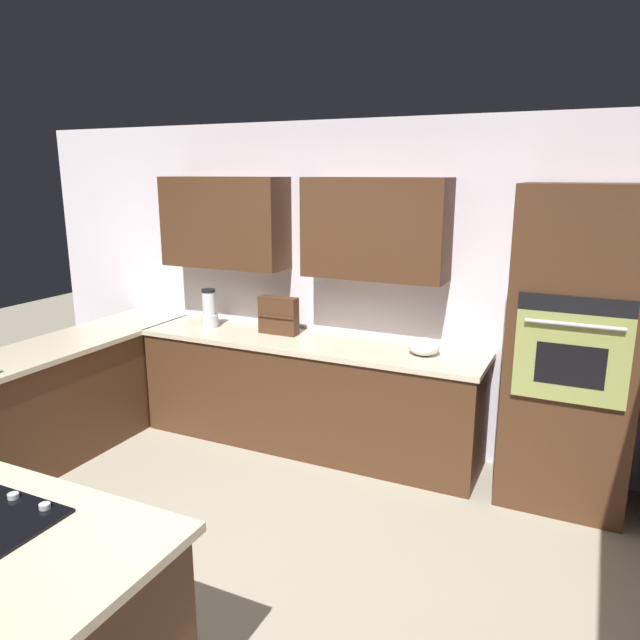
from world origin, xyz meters
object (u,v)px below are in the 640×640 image
blender (209,311)px  mixing_bowl (424,346)px  wall_oven (573,350)px  spice_rack (278,316)px

blender → mixing_bowl: bearing=180.0°
wall_oven → mixing_bowl: wall_oven is taller
blender → mixing_bowl: 1.90m
mixing_bowl → spice_rack: 1.25m
blender → wall_oven: bearing=179.5°
blender → mixing_bowl: (-1.90, 0.00, -0.08)m
wall_oven → spice_rack: size_ratio=6.39×
wall_oven → blender: (2.90, -0.03, -0.03)m
wall_oven → spice_rack: 2.25m
wall_oven → blender: wall_oven is taller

